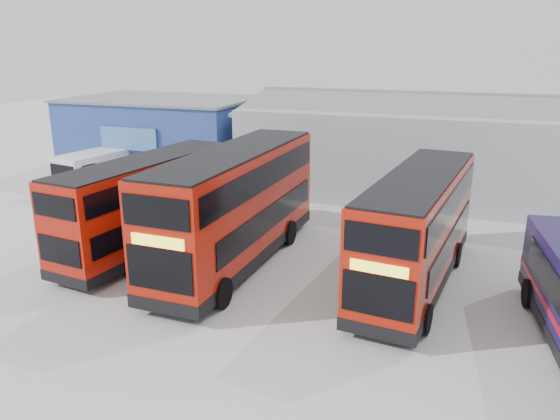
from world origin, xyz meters
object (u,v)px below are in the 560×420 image
object	(u,v)px
double_decker_right	(417,231)
panel_van	(99,168)
maintenance_shed	(507,150)
double_decker_centre	(236,208)
office_block	(164,135)
double_decker_left	(148,206)

from	to	relation	value
double_decker_right	panel_van	size ratio (longest dim) A/B	1.81
maintenance_shed	double_decker_centre	xyz separation A→B (m)	(-10.63, -15.34, -0.27)
office_block	maintenance_shed	size ratio (longest dim) A/B	0.40
office_block	double_decker_centre	size ratio (longest dim) A/B	1.10
double_decker_left	double_decker_right	distance (m)	11.21
double_decker_centre	office_block	bearing A→B (deg)	131.93
maintenance_shed	double_decker_right	bearing A→B (deg)	-103.21
maintenance_shed	panel_van	distance (m)	24.60
office_block	double_decker_right	world-z (taller)	office_block
office_block	maintenance_shed	world-z (taller)	maintenance_shed
double_decker_left	office_block	bearing A→B (deg)	-54.29
double_decker_centre	panel_van	world-z (taller)	double_decker_centre
double_decker_right	panel_van	xyz separation A→B (m)	(-19.90, 7.66, -0.80)
double_decker_centre	panel_van	size ratio (longest dim) A/B	1.98
panel_van	double_decker_centre	bearing A→B (deg)	-22.06
office_block	double_decker_right	xyz separation A→B (m)	(18.47, -13.04, -0.47)
double_decker_right	panel_van	world-z (taller)	double_decker_right
double_decker_centre	double_decker_left	bearing A→B (deg)	-178.54
office_block	panel_van	bearing A→B (deg)	-104.91
maintenance_shed	double_decker_left	bearing A→B (deg)	-133.87
double_decker_left	double_decker_centre	distance (m)	4.12
double_decker_left	panel_van	size ratio (longest dim) A/B	1.74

